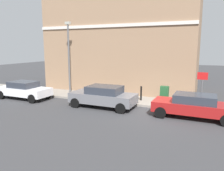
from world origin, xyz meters
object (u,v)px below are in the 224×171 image
object	(u,v)px
car_red	(194,105)
street_sign	(202,85)
bollard_far_kerb	(112,93)
bollard_near_cabinet	(141,93)
car_grey	(103,96)
car_white	(24,90)
lamppost	(69,55)
utility_cabinet	(164,95)

from	to	relation	value
car_red	street_sign	world-z (taller)	street_sign
bollard_far_kerb	street_sign	world-z (taller)	street_sign
street_sign	bollard_near_cabinet	bearing A→B (deg)	78.70
car_grey	car_white	bearing A→B (deg)	2.71
car_red	lamppost	size ratio (longest dim) A/B	0.78
car_grey	bollard_far_kerb	distance (m)	1.31
bollard_near_cabinet	bollard_far_kerb	bearing A→B (deg)	116.89
bollard_far_kerb	car_red	bearing A→B (deg)	-103.86
car_red	lamppost	bearing A→B (deg)	-12.20
car_red	car_white	xyz separation A→B (m)	(-0.14, 12.17, -0.01)
car_white	street_sign	distance (m)	12.65
car_grey	bollard_near_cabinet	distance (m)	2.97
car_white	street_sign	world-z (taller)	street_sign
car_red	lamppost	distance (m)	10.31
car_grey	lamppost	world-z (taller)	lamppost
bollard_far_kerb	utility_cabinet	bearing A→B (deg)	-76.41
car_white	bollard_near_cabinet	distance (m)	8.86
car_grey	bollard_near_cabinet	world-z (taller)	car_grey
utility_cabinet	street_sign	xyz separation A→B (m)	(-0.70, -2.33, 0.98)
car_grey	lamppost	distance (m)	5.37
car_red	car_grey	distance (m)	5.57
utility_cabinet	bollard_far_kerb	distance (m)	3.65
car_white	utility_cabinet	size ratio (longest dim) A/B	3.70
car_white	car_red	bearing A→B (deg)	-177.75
bollard_near_cabinet	street_sign	size ratio (longest dim) A/B	0.45
bollard_near_cabinet	bollard_far_kerb	distance (m)	2.12
car_red	car_grey	bearing A→B (deg)	0.90
utility_cabinet	bollard_far_kerb	bearing A→B (deg)	103.59
bollard_far_kerb	bollard_near_cabinet	bearing A→B (deg)	-63.11
bollard_far_kerb	street_sign	size ratio (longest dim) A/B	0.45
car_red	bollard_near_cabinet	bearing A→B (deg)	-30.93
bollard_far_kerb	car_grey	bearing A→B (deg)	178.94
utility_cabinet	lamppost	distance (m)	8.13
utility_cabinet	lamppost	bearing A→B (deg)	88.98
car_red	lamppost	xyz separation A→B (m)	(2.36, 9.70, 2.59)
car_grey	utility_cabinet	world-z (taller)	car_grey
utility_cabinet	bollard_near_cabinet	bearing A→B (deg)	86.55
utility_cabinet	street_sign	world-z (taller)	street_sign
street_sign	car_red	bearing A→B (deg)	167.92
car_white	lamppost	world-z (taller)	lamppost
bollard_near_cabinet	street_sign	world-z (taller)	street_sign
car_grey	car_white	xyz separation A→B (m)	(-0.20, 6.60, -0.04)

